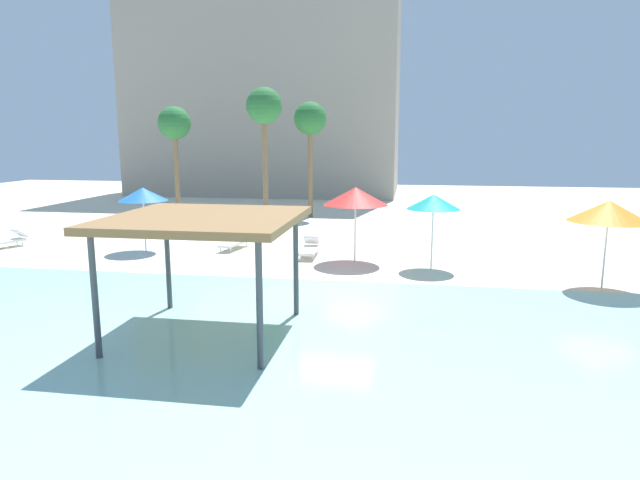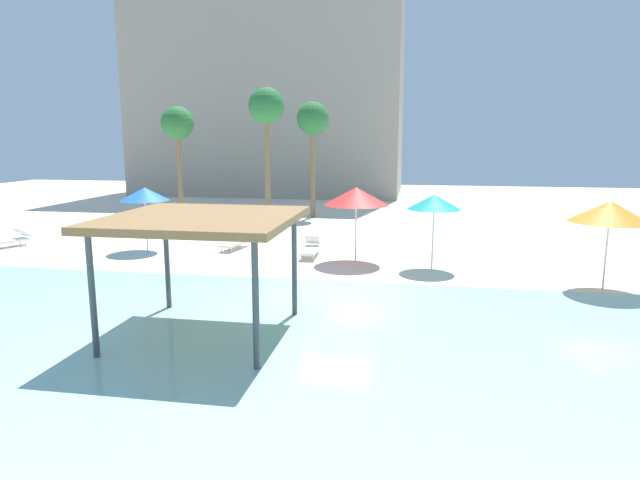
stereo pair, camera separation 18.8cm
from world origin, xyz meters
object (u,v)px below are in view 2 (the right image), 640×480
beach_umbrella_red_1 (356,196)px  beach_umbrella_blue_3 (145,194)px  palm_tree_3 (178,126)px  palm_tree_1 (313,121)px  shade_pavilion (202,223)px  lounge_chair_1 (311,248)px  lounge_chair_3 (237,241)px  beach_umbrella_teal_0 (434,202)px  palm_tree_2 (267,110)px  beach_umbrella_orange_2 (610,212)px  lounge_chair_2 (9,239)px

beach_umbrella_red_1 → beach_umbrella_blue_3: size_ratio=1.07×
palm_tree_3 → palm_tree_1: bearing=8.7°
shade_pavilion → palm_tree_1: 20.35m
lounge_chair_1 → beach_umbrella_red_1: bearing=66.9°
lounge_chair_3 → palm_tree_1: size_ratio=0.29×
beach_umbrella_teal_0 → palm_tree_1: 14.27m
palm_tree_1 → palm_tree_2: (-1.84, -3.37, 0.52)m
shade_pavilion → lounge_chair_1: shade_pavilion is taller
beach_umbrella_blue_3 → palm_tree_3: size_ratio=0.41×
beach_umbrella_red_1 → lounge_chair_3: 5.97m
beach_umbrella_red_1 → beach_umbrella_teal_0: bearing=-12.8°
beach_umbrella_orange_2 → lounge_chair_3: bearing=162.1°
beach_umbrella_blue_3 → lounge_chair_2: beach_umbrella_blue_3 is taller
palm_tree_1 → palm_tree_3: 7.91m
beach_umbrella_teal_0 → palm_tree_2: size_ratio=0.37×
shade_pavilion → beach_umbrella_red_1: shade_pavilion is taller
beach_umbrella_red_1 → lounge_chair_1: (-1.89, 0.71, -2.19)m
palm_tree_3 → lounge_chair_1: bearing=-44.8°
palm_tree_2 → beach_umbrella_blue_3: bearing=-113.2°
shade_pavilion → beach_umbrella_orange_2: shade_pavilion is taller
shade_pavilion → palm_tree_2: (-2.97, 16.74, 3.38)m
lounge_chair_2 → palm_tree_1: (11.31, 11.26, 5.27)m
shade_pavilion → lounge_chair_1: (0.79, 9.26, -2.40)m
beach_umbrella_red_1 → palm_tree_1: 12.56m
beach_umbrella_orange_2 → palm_tree_1: 18.76m
shade_pavilion → palm_tree_3: size_ratio=0.66×
lounge_chair_1 → lounge_chair_3: (-3.41, 0.98, 0.00)m
beach_umbrella_teal_0 → lounge_chair_2: 18.12m
beach_umbrella_teal_0 → palm_tree_2: (-8.51, 8.84, 3.69)m
shade_pavilion → palm_tree_1: palm_tree_1 is taller
palm_tree_1 → palm_tree_3: palm_tree_1 is taller
lounge_chair_1 → lounge_chair_3: same height
beach_umbrella_teal_0 → beach_umbrella_orange_2: bearing=-20.8°
palm_tree_2 → beach_umbrella_orange_2: bearing=-38.3°
beach_umbrella_teal_0 → lounge_chair_2: bearing=177.0°
beach_umbrella_teal_0 → beach_umbrella_orange_2: 5.56m
palm_tree_2 → beach_umbrella_teal_0: bearing=-46.1°
beach_umbrella_red_1 → lounge_chair_3: size_ratio=1.45×
palm_tree_1 → beach_umbrella_blue_3: bearing=-114.9°
shade_pavilion → palm_tree_1: (-1.13, 20.11, 2.86)m
palm_tree_2 → beach_umbrella_red_1: bearing=-55.4°
lounge_chair_1 → palm_tree_2: 10.18m
palm_tree_1 → palm_tree_3: bearing=-171.3°
beach_umbrella_blue_3 → lounge_chair_1: 7.29m
beach_umbrella_orange_2 → palm_tree_1: size_ratio=0.42×
beach_umbrella_orange_2 → palm_tree_3: palm_tree_3 is taller
beach_umbrella_teal_0 → palm_tree_3: size_ratio=0.42×
beach_umbrella_orange_2 → palm_tree_2: palm_tree_2 is taller
beach_umbrella_teal_0 → palm_tree_2: bearing=133.9°
beach_umbrella_red_1 → palm_tree_2: 10.58m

